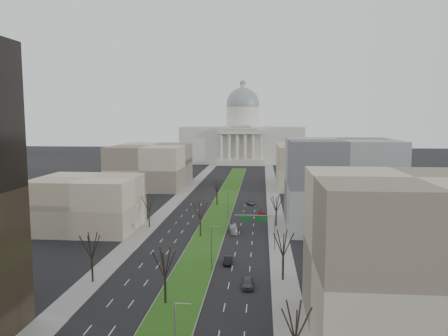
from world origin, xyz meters
The scene contains 26 objects.
ground centered at (0.00, 120.00, 0.00)m, with size 600.00×600.00×0.00m, color black.
median centered at (0.00, 118.99, 0.10)m, with size 8.00×222.03×0.20m.
sidewalk_left centered at (-17.50, 95.00, 0.07)m, with size 5.00×330.00×0.15m, color gray.
sidewalk_right centered at (17.50, 95.00, 0.07)m, with size 5.00×330.00×0.15m, color gray.
capitol centered at (0.00, 269.59, 16.31)m, with size 80.00×46.00×55.00m.
building_beige_left centered at (-33.00, 85.00, 7.00)m, with size 26.00×22.00×14.00m, color tan.
building_tan_right centered at (33.00, 32.00, 11.00)m, with size 26.00×24.00×22.00m, color #7B705F.
building_grey_right centered at (34.00, 92.00, 12.00)m, with size 28.00×26.00×24.00m, color slate.
building_far_left centered at (-35.00, 160.00, 9.00)m, with size 30.00×40.00×18.00m, color #7B705F.
building_far_right centered at (35.00, 165.00, 9.00)m, with size 30.00×40.00×18.00m, color tan.
tree_left_mid centered at (-17.20, 48.00, 7.00)m, with size 5.40×5.40×9.72m.
tree_left_far centered at (-17.20, 88.00, 6.84)m, with size 5.28×5.28×9.50m.
tree_right_near centered at (17.20, 22.00, 6.69)m, with size 5.16×5.16×9.29m.
tree_right_mid centered at (17.20, 52.00, 7.16)m, with size 5.52×5.52×9.94m.
tree_right_far centered at (17.20, 92.00, 6.53)m, with size 5.04×5.04×9.07m.
tree_median_a centered at (-2.00, 40.00, 7.00)m, with size 5.40×5.40×9.72m.
tree_median_b centered at (-2.00, 80.00, 7.00)m, with size 5.40×5.40×9.72m.
tree_median_c centered at (-2.00, 120.00, 7.00)m, with size 5.40×5.40×9.72m.
streetlamp_median_b centered at (3.76, 55.00, 4.81)m, with size 1.90×0.20×9.16m.
streetlamp_median_c centered at (3.76, 95.00, 4.81)m, with size 1.90×0.20×9.16m.
mast_arm_signs centered at (13.49, 70.03, 6.11)m, with size 9.12×0.24×8.09m.
car_grey_near centered at (10.87, 48.05, 0.84)m, with size 1.99×4.96×1.69m, color #47484E.
car_black centered at (6.42, 60.15, 0.73)m, with size 1.55×4.43×1.46m, color black.
car_red centered at (13.50, 103.00, 0.80)m, with size 2.24×5.51×1.60m, color maroon.
car_grey_far centered at (9.63, 122.42, 0.72)m, with size 2.41×5.22×1.45m, color #4E5155.
box_van centered at (5.94, 84.79, 0.99)m, with size 1.67×7.13×1.99m, color silver.
Camera 1 is at (13.17, -25.83, 29.57)m, focal length 35.00 mm.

